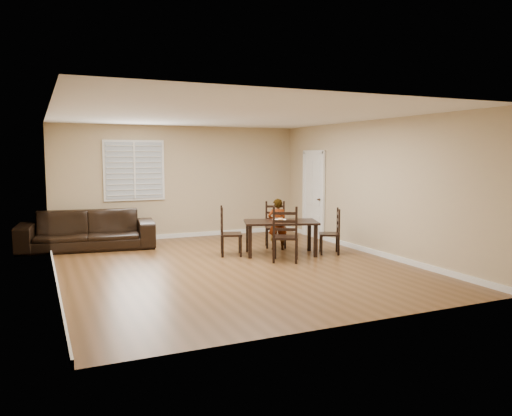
% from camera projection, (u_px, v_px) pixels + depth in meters
% --- Properties ---
extents(ground, '(7.00, 7.00, 0.00)m').
position_uv_depth(ground, '(233.00, 266.00, 9.03)').
color(ground, brown).
rests_on(ground, ground).
extents(room, '(6.04, 7.04, 2.72)m').
position_uv_depth(room, '(231.00, 166.00, 9.02)').
color(room, tan).
rests_on(room, ground).
extents(dining_table, '(1.64, 1.25, 0.68)m').
position_uv_depth(dining_table, '(281.00, 226.00, 10.03)').
color(dining_table, black).
rests_on(dining_table, ground).
extents(chair_near, '(0.57, 0.56, 0.99)m').
position_uv_depth(chair_near, '(275.00, 226.00, 10.97)').
color(chair_near, black).
rests_on(chair_near, ground).
extents(chair_far, '(0.64, 0.63, 1.06)m').
position_uv_depth(chair_far, '(285.00, 237.00, 9.26)').
color(chair_far, black).
rests_on(chair_far, ground).
extents(chair_left, '(0.53, 0.55, 0.99)m').
position_uv_depth(chair_left, '(225.00, 233.00, 9.95)').
color(chair_left, black).
rests_on(chair_left, ground).
extents(chair_right, '(0.54, 0.55, 0.93)m').
position_uv_depth(chair_right, '(335.00, 233.00, 10.13)').
color(chair_right, black).
rests_on(chair_right, ground).
extents(child, '(0.47, 0.40, 1.09)m').
position_uv_depth(child, '(277.00, 224.00, 10.56)').
color(child, gray).
rests_on(child, ground).
extents(napkin, '(0.35, 0.35, 0.00)m').
position_uv_depth(napkin, '(280.00, 220.00, 10.18)').
color(napkin, white).
rests_on(napkin, dining_table).
extents(donut, '(0.11, 0.11, 0.04)m').
position_uv_depth(donut, '(281.00, 219.00, 10.18)').
color(donut, '#BD7E43').
rests_on(donut, napkin).
extents(sofa, '(2.90, 1.44, 0.81)m').
position_uv_depth(sofa, '(88.00, 230.00, 10.66)').
color(sofa, black).
rests_on(sofa, ground).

